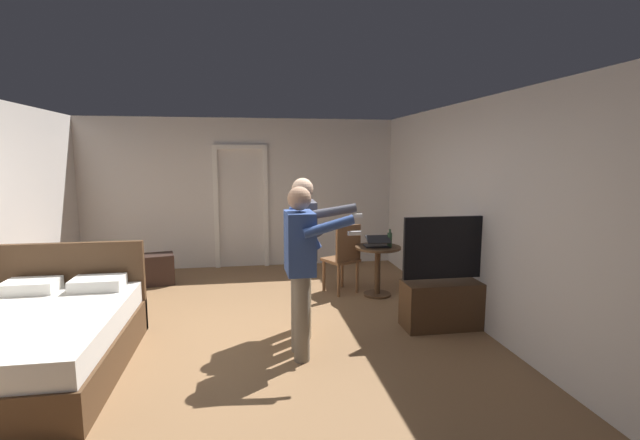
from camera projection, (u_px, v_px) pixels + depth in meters
The scene contains 13 objects.
ground_plane at pixel (242, 339), 4.82m from camera, with size 7.11×7.11×0.00m, color olive.
wall_back at pixel (242, 193), 7.85m from camera, with size 5.58×0.12×2.58m, color silver.
wall_right at pixel (484, 214), 5.07m from camera, with size 0.12×6.71×2.58m, color silver.
doorway_frame at pixel (241, 198), 7.78m from camera, with size 0.93×0.08×2.13m.
bed at pixel (39, 341), 4.02m from camera, with size 1.46×2.07×1.02m.
tv_flatscreen at pixel (452, 295), 5.10m from camera, with size 1.20×0.40×1.28m.
side_table at pixel (378, 263), 6.24m from camera, with size 0.63×0.63×0.70m.
laptop at pixel (377, 243), 6.15m from camera, with size 0.33×0.34×0.17m.
bottle_on_table at pixel (390, 240), 6.13m from camera, with size 0.06×0.06×0.25m.
wooden_chair at pixel (344, 256), 6.34m from camera, with size 0.56×0.56×0.99m.
person_blue_shirt at pixel (301, 260), 4.28m from camera, with size 0.67×0.55×1.66m.
person_striped_shirt at pixel (304, 244), 4.83m from camera, with size 0.71×0.60×1.71m.
suitcase_dark at pixel (155, 269), 6.83m from camera, with size 0.54×0.38×0.46m, color black.
Camera 1 is at (0.09, -4.66, 1.95)m, focal length 25.21 mm.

